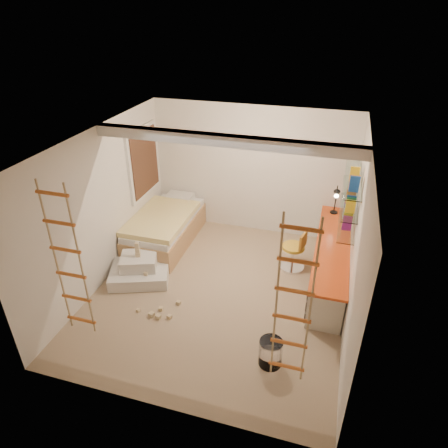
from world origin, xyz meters
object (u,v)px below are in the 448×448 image
(desk, at_px, (330,261))
(bed, at_px, (166,228))
(swivel_chair, at_px, (294,255))
(play_platform, at_px, (140,270))

(desk, distance_m, bed, 3.22)
(desk, xyz_separation_m, bed, (-3.20, 0.36, -0.07))
(swivel_chair, relative_size, play_platform, 0.65)
(desk, height_order, play_platform, desk)
(swivel_chair, xyz_separation_m, play_platform, (-2.52, -1.05, -0.11))
(desk, relative_size, play_platform, 2.36)
(swivel_chair, height_order, play_platform, swivel_chair)
(play_platform, bearing_deg, bed, 92.00)
(desk, distance_m, swivel_chair, 0.67)
(play_platform, bearing_deg, swivel_chair, 22.64)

